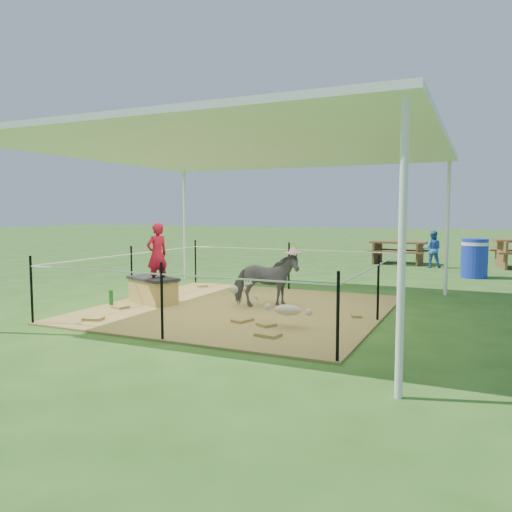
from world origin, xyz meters
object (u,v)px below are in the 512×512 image
at_px(green_bottle, 111,297).
at_px(picnic_table_near, 398,253).
at_px(woman, 157,249).
at_px(foal, 288,308).
at_px(distant_person, 432,249).
at_px(trash_barrel, 474,258).
at_px(pony, 266,280).
at_px(straw_bale, 153,291).

distance_m(green_bottle, picnic_table_near, 10.03).
bearing_deg(woman, foal, 97.62).
xyz_separation_m(picnic_table_near, distant_person, (1.08, -0.74, 0.19)).
relative_size(trash_barrel, picnic_table_near, 0.57).
relative_size(picnic_table_near, distant_person, 1.56).
bearing_deg(woman, distant_person, 178.22).
height_order(trash_barrel, distant_person, distant_person).
bearing_deg(distant_person, green_bottle, 56.54).
xyz_separation_m(green_bottle, pony, (2.51, 0.92, 0.33)).
height_order(green_bottle, foal, foal).
bearing_deg(trash_barrel, straw_bale, -128.93).
bearing_deg(distant_person, picnic_table_near, -40.57).
bearing_deg(pony, foal, -169.93).
bearing_deg(picnic_table_near, pony, -93.41).
distance_m(picnic_table_near, distant_person, 1.32).
xyz_separation_m(pony, foal, (0.85, -1.21, -0.19)).
relative_size(woman, picnic_table_near, 0.65).
bearing_deg(green_bottle, straw_bale, 39.29).
relative_size(pony, foal, 1.11).
bearing_deg(foal, straw_bale, 159.52).
distance_m(woman, pony, 1.98).
distance_m(trash_barrel, picnic_table_near, 3.51).
bearing_deg(trash_barrel, picnic_table_near, 129.61).
height_order(pony, picnic_table_near, pony).
xyz_separation_m(woman, green_bottle, (-0.65, -0.45, -0.83)).
distance_m(straw_bale, distant_person, 9.14).
height_order(green_bottle, picnic_table_near, picnic_table_near).
relative_size(foal, distant_person, 0.89).
xyz_separation_m(straw_bale, pony, (1.96, 0.47, 0.25)).
height_order(woman, foal, woman).
height_order(foal, distant_person, distant_person).
bearing_deg(distant_person, pony, 69.57).
distance_m(woman, green_bottle, 1.14).
height_order(trash_barrel, picnic_table_near, trash_barrel).
distance_m(pony, foal, 1.50).
height_order(straw_bale, distant_person, distant_person).
bearing_deg(distant_person, straw_bale, 58.32).
distance_m(straw_bale, picnic_table_near, 9.43).
xyz_separation_m(straw_bale, distant_person, (3.92, 8.26, 0.31)).
relative_size(green_bottle, picnic_table_near, 0.15).
relative_size(straw_bale, green_bottle, 3.60).
bearing_deg(picnic_table_near, woman, -104.44).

